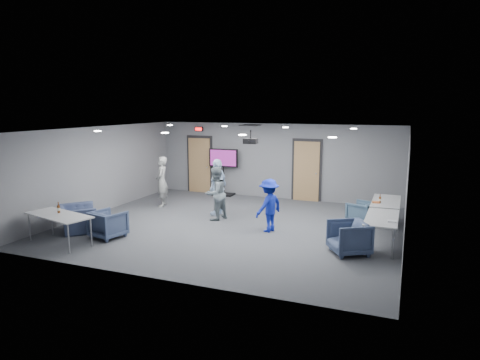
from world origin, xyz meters
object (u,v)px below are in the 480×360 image
(person_d, at_px, (269,205))
(chair_right_a, at_px, (361,213))
(projector, at_px, (251,141))
(chair_front_b, at_px, (77,219))
(table_right_a, at_px, (386,202))
(table_right_b, at_px, (382,219))
(chair_right_c, at_px, (349,238))
(bottle_front, at_px, (59,209))
(bottle_right, at_px, (380,200))
(tv_stand, at_px, (224,169))
(person_a, at_px, (162,182))
(person_c, at_px, (218,187))
(person_b, at_px, (216,194))
(chair_front_a, at_px, (108,224))

(person_d, relative_size, chair_right_a, 2.04)
(projector, bearing_deg, chair_front_b, -159.98)
(table_right_a, xyz_separation_m, table_right_b, (0.00, -1.90, -0.00))
(chair_right_c, height_order, bottle_front, bottle_front)
(chair_front_b, distance_m, bottle_right, 8.18)
(bottle_right, height_order, tv_stand, tv_stand)
(person_a, bearing_deg, bottle_right, 65.11)
(chair_front_b, distance_m, tv_stand, 6.05)
(table_right_a, distance_m, tv_stand, 6.31)
(table_right_a, bearing_deg, person_a, 91.60)
(person_c, relative_size, bottle_right, 7.15)
(person_a, bearing_deg, bottle_front, -28.01)
(chair_right_a, relative_size, bottle_front, 2.52)
(person_b, relative_size, table_right_a, 0.89)
(person_b, relative_size, bottle_front, 5.69)
(chair_front_b, height_order, projector, projector)
(chair_front_a, height_order, bottle_front, bottle_front)
(bottle_front, bearing_deg, person_d, 31.07)
(chair_right_c, bearing_deg, person_c, -147.96)
(chair_front_a, xyz_separation_m, bottle_front, (-0.89, -0.72, 0.48))
(chair_front_a, bearing_deg, table_right_b, -152.45)
(person_b, bearing_deg, bottle_right, 117.55)
(table_right_a, height_order, tv_stand, tv_stand)
(person_d, xyz_separation_m, tv_stand, (-3.02, 3.89, 0.28))
(table_right_a, bearing_deg, person_d, 120.11)
(person_c, height_order, person_d, person_c)
(person_a, xyz_separation_m, table_right_a, (7.09, 0.20, -0.15))
(person_a, distance_m, chair_right_a, 6.47)
(person_a, height_order, chair_right_a, person_a)
(chair_front_a, bearing_deg, bottle_right, -140.22)
(person_a, relative_size, table_right_a, 0.94)
(person_a, distance_m, chair_right_c, 6.92)
(person_b, bearing_deg, table_right_b, 98.64)
(chair_front_b, distance_m, bottle_front, 1.04)
(bottle_right, relative_size, projector, 0.64)
(chair_right_a, distance_m, projector, 3.84)
(chair_right_c, bearing_deg, chair_front_b, -114.14)
(person_d, height_order, bottle_right, person_d)
(person_d, bearing_deg, table_right_b, 107.85)
(chair_right_c, height_order, chair_front_a, chair_right_c)
(chair_front_b, distance_m, table_right_a, 8.46)
(chair_right_a, bearing_deg, projector, -38.01)
(table_right_a, relative_size, bottle_right, 7.30)
(person_a, height_order, bottle_front, person_a)
(person_d, height_order, chair_front_a, person_d)
(person_c, bearing_deg, bottle_front, -32.78)
(person_a, height_order, person_c, person_c)
(person_c, height_order, chair_front_b, person_c)
(bottle_right, bearing_deg, chair_front_b, -157.19)
(person_b, height_order, table_right_b, person_b)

